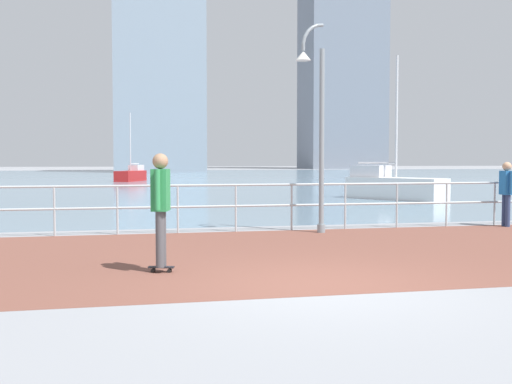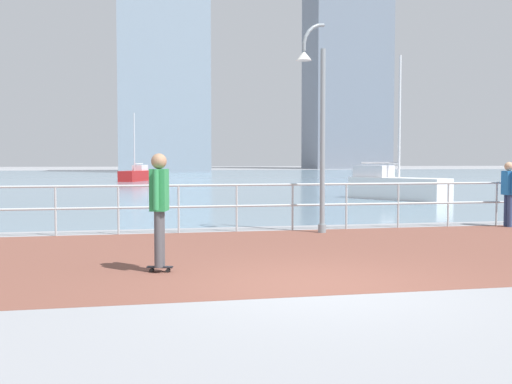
# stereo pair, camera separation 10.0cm
# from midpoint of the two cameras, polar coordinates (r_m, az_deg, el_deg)

# --- Properties ---
(ground) EXTENTS (220.00, 220.00, 0.00)m
(ground) POSITION_cam_midpoint_polar(r_m,az_deg,el_deg) (48.07, -9.00, 0.94)
(ground) COLOR gray
(brick_paving) EXTENTS (28.00, 7.07, 0.01)m
(brick_paving) POSITION_cam_midpoint_polar(r_m,az_deg,el_deg) (11.29, 1.00, -5.82)
(brick_paving) COLOR brown
(brick_paving) RESTS_ON ground
(harbor_water) EXTENTS (180.00, 88.00, 0.00)m
(harbor_water) POSITION_cam_midpoint_polar(r_m,az_deg,el_deg) (59.48, -9.58, 1.33)
(harbor_water) COLOR #6B899E
(harbor_water) RESTS_ON ground
(waterfront_railing) EXTENTS (25.25, 0.06, 1.16)m
(waterfront_railing) POSITION_cam_midpoint_polar(r_m,az_deg,el_deg) (14.65, -2.11, -0.64)
(waterfront_railing) COLOR #B2BCC1
(waterfront_railing) RESTS_ON ground
(lamppost) EXTENTS (0.79, 0.45, 4.95)m
(lamppost) POSITION_cam_midpoint_polar(r_m,az_deg,el_deg) (14.45, 5.47, 6.99)
(lamppost) COLOR gray
(lamppost) RESTS_ON ground
(skateboarder) EXTENTS (0.41, 0.55, 1.84)m
(skateboarder) POSITION_cam_midpoint_polar(r_m,az_deg,el_deg) (9.45, -9.27, -0.80)
(skateboarder) COLOR black
(skateboarder) RESTS_ON ground
(bystander) EXTENTS (0.27, 0.56, 1.69)m
(bystander) POSITION_cam_midpoint_polar(r_m,az_deg,el_deg) (17.05, 22.36, 0.31)
(bystander) COLOR navy
(bystander) RESTS_ON ground
(sailboat_yellow) EXTENTS (3.56, 4.52, 6.29)m
(sailboat_yellow) POSITION_cam_midpoint_polar(r_m,az_deg,el_deg) (27.40, 12.63, 0.58)
(sailboat_yellow) COLOR white
(sailboat_yellow) RESTS_ON ground
(sailboat_red) EXTENTS (2.66, 4.13, 5.56)m
(sailboat_red) POSITION_cam_midpoint_polar(r_m,az_deg,el_deg) (50.58, -11.71, 1.61)
(sailboat_red) COLOR #B21E1E
(sailboat_red) RESTS_ON ground
(tower_brick) EXTENTS (15.15, 11.25, 45.06)m
(tower_brick) POSITION_cam_midpoint_polar(r_m,az_deg,el_deg) (123.21, 8.08, 12.34)
(tower_brick) COLOR slate
(tower_brick) RESTS_ON ground
(tower_steel) EXTENTS (12.63, 11.21, 27.36)m
(tower_steel) POSITION_cam_midpoint_polar(r_m,az_deg,el_deg) (89.83, -9.22, 10.12)
(tower_steel) COLOR #8493A3
(tower_steel) RESTS_ON ground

